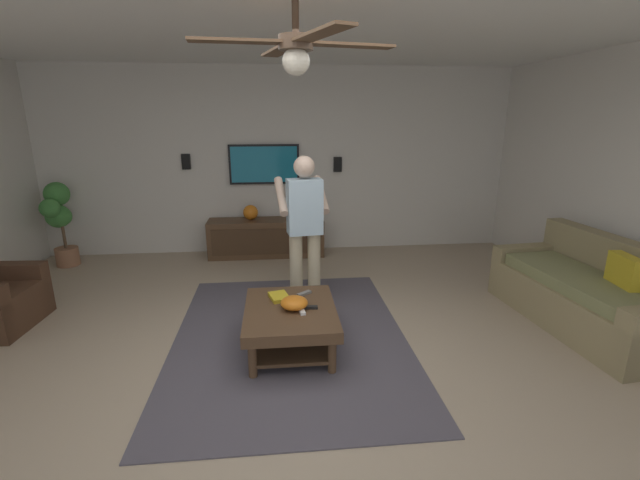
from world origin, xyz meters
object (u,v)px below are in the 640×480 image
at_px(remote_black, 309,307).
at_px(wall_speaker_right, 186,162).
at_px(media_console, 266,238).
at_px(tv, 264,164).
at_px(coffee_table, 290,319).
at_px(bowl, 294,303).
at_px(person_standing, 304,223).
at_px(potted_plant_tall, 59,217).
at_px(ceiling_fan, 296,48).
at_px(couch, 587,295).
at_px(remote_grey, 304,293).
at_px(vase_round, 251,212).
at_px(remote_white, 302,311).
at_px(book, 279,297).
at_px(wall_speaker_left, 338,164).

relative_size(remote_black, wall_speaker_right, 0.68).
height_order(media_console, tv, tv).
height_order(coffee_table, bowl, bowl).
relative_size(coffee_table, tv, 0.97).
height_order(person_standing, remote_black, person_standing).
bearing_deg(potted_plant_tall, ceiling_fan, -137.84).
distance_m(media_console, person_standing, 1.97).
xyz_separation_m(couch, remote_grey, (0.11, 2.81, 0.09)).
relative_size(media_console, remote_grey, 11.33).
relative_size(bowl, vase_round, 1.09).
relative_size(couch, remote_white, 13.12).
height_order(book, wall_speaker_right, wall_speaker_right).
bearing_deg(remote_black, wall_speaker_right, 120.33).
xyz_separation_m(potted_plant_tall, vase_round, (0.17, -2.60, -0.04)).
bearing_deg(remote_grey, vase_round, -114.06).
distance_m(tv, ceiling_fan, 3.99).
bearing_deg(ceiling_fan, vase_round, 8.19).
height_order(remote_black, wall_speaker_left, wall_speaker_left).
xyz_separation_m(potted_plant_tall, bowl, (-2.64, -3.11, -0.24)).
bearing_deg(media_console, coffee_table, 5.31).
xyz_separation_m(couch, remote_white, (-0.26, 2.86, 0.09)).
bearing_deg(remote_white, ceiling_fan, -12.31).
bearing_deg(wall_speaker_right, couch, -123.29).
height_order(coffee_table, wall_speaker_left, wall_speaker_left).
height_order(remote_black, wall_speaker_right, wall_speaker_right).
height_order(coffee_table, vase_round, vase_round).
relative_size(bowl, remote_grey, 1.60).
distance_m(coffee_table, remote_grey, 0.34).
distance_m(tv, person_standing, 2.13).
bearing_deg(remote_grey, remote_black, 56.17).
xyz_separation_m(potted_plant_tall, remote_black, (-2.65, -3.24, -0.28)).
distance_m(potted_plant_tall, remote_white, 4.18).
distance_m(wall_speaker_right, ceiling_fan, 4.22).
height_order(media_console, ceiling_fan, ceiling_fan).
height_order(couch, remote_white, couch).
xyz_separation_m(vase_round, wall_speaker_left, (0.23, -1.32, 0.66)).
bearing_deg(remote_black, potted_plant_tall, 144.06).
xyz_separation_m(potted_plant_tall, remote_grey, (-2.34, -3.22, -0.28)).
height_order(remote_grey, ceiling_fan, ceiling_fan).
bearing_deg(remote_black, coffee_table, 173.56).
relative_size(person_standing, ceiling_fan, 1.36).
xyz_separation_m(book, wall_speaker_right, (2.81, 1.29, 0.97)).
relative_size(coffee_table, remote_grey, 6.67).
xyz_separation_m(vase_round, wall_speaker_right, (0.23, 0.91, 0.73)).
height_order(book, wall_speaker_left, wall_speaker_left).
relative_size(remote_black, wall_speaker_left, 0.68).
bearing_deg(book, remote_black, -148.87).
height_order(coffee_table, wall_speaker_right, wall_speaker_right).
relative_size(potted_plant_tall, remote_white, 7.76).
height_order(vase_round, ceiling_fan, ceiling_fan).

